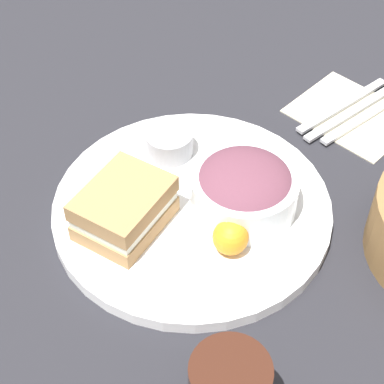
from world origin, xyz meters
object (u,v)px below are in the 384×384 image
Objects in this scene: plate at (192,208)px; fork at (343,105)px; salad_bowl at (244,188)px; knife at (352,112)px; spoon at (362,118)px; sandwich at (124,208)px; dressing_cup at (169,143)px.

fork is (-0.29, 0.02, -0.00)m from plate.
plate is at bearing -49.41° from salad_bowl.
spoon is at bearing -90.00° from knife.
salad_bowl is 0.68× the size of knife.
plate reaches higher than spoon.
fork is at bearing 172.39° from sandwich.
plate is 0.07m from salad_bowl.
fork is at bearing 90.00° from spoon.
fork and spoon have the same top height.
salad_bowl is at bearing 130.59° from plate.
dressing_cup is (-0.12, -0.05, -0.01)m from sandwich.
fork is 0.04m from spoon.
knife is (-0.24, 0.12, -0.03)m from dressing_cup.
salad_bowl reaches higher than dressing_cup.
salad_bowl is 0.26m from fork.
fork is at bearing 157.94° from dressing_cup.
plate reaches higher than knife.
spoon is (0.00, 0.04, 0.00)m from fork.
knife is (-0.25, -0.01, -0.04)m from salad_bowl.
plate is 0.09m from sandwich.
plate is 1.80× the size of knife.
salad_bowl reaches higher than sandwich.
salad_bowl is at bearing 145.87° from sandwich.
sandwich is 0.37m from knife.
dressing_cup reaches higher than knife.
sandwich is 0.95× the size of salad_bowl.
spoon is (-0.36, 0.08, -0.04)m from sandwich.
salad_bowl is 0.25m from knife.
spoon is (0.00, 0.02, 0.00)m from knife.
sandwich is at bearing 176.41° from knife.
sandwich is 0.14m from salad_bowl.
dressing_cup is at bearing -157.24° from sandwich.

